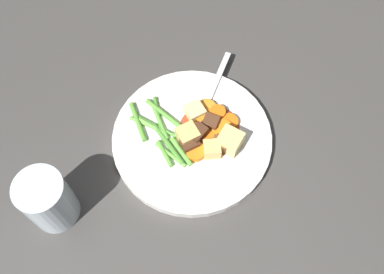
{
  "coord_description": "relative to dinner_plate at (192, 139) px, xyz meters",
  "views": [
    {
      "loc": [
        -0.13,
        -0.31,
        0.69
      ],
      "look_at": [
        0.0,
        0.0,
        0.02
      ],
      "focal_mm": 42.1,
      "sensor_mm": 36.0,
      "label": 1
    }
  ],
  "objects": [
    {
      "name": "potato_chunk_2",
      "position": [
        0.02,
        -0.04,
        0.02
      ],
      "size": [
        0.03,
        0.03,
        0.02
      ],
      "primitive_type": "cube",
      "rotation": [
        0.0,
        0.0,
        5.97
      ],
      "color": "#DBBC6B",
      "rests_on": "dinner_plate"
    },
    {
      "name": "carrot_slice_4",
      "position": [
        0.07,
        0.0,
        0.01
      ],
      "size": [
        0.04,
        0.04,
        0.01
      ],
      "primitive_type": "cylinder",
      "rotation": [
        0.0,
        0.0,
        4.89
      ],
      "color": "orange",
      "rests_on": "dinner_plate"
    },
    {
      "name": "fork",
      "position": [
        0.06,
        0.06,
        0.01
      ],
      "size": [
        0.13,
        0.14,
        0.0
      ],
      "color": "silver",
      "rests_on": "dinner_plate"
    },
    {
      "name": "carrot_slice_3",
      "position": [
        0.06,
        0.02,
        0.02
      ],
      "size": [
        0.04,
        0.04,
        0.01
      ],
      "primitive_type": "cylinder",
      "rotation": [
        0.0,
        0.0,
        0.84
      ],
      "color": "orange",
      "rests_on": "dinner_plate"
    },
    {
      "name": "green_bean_0",
      "position": [
        -0.06,
        0.05,
        0.01
      ],
      "size": [
        0.04,
        0.05,
        0.01
      ],
      "primitive_type": "cylinder",
      "rotation": [
        0.0,
        1.57,
        2.32
      ],
      "color": "#66AD42",
      "rests_on": "dinner_plate"
    },
    {
      "name": "water_glass",
      "position": [
        -0.24,
        -0.03,
        0.04
      ],
      "size": [
        0.07,
        0.07,
        0.11
      ],
      "primitive_type": "cylinder",
      "color": "silver",
      "rests_on": "ground_plane"
    },
    {
      "name": "green_bean_5",
      "position": [
        -0.04,
        0.0,
        0.01
      ],
      "size": [
        0.03,
        0.08,
        0.01
      ],
      "primitive_type": "cylinder",
      "rotation": [
        0.0,
        1.57,
        1.78
      ],
      "color": "#4C8E33",
      "rests_on": "dinner_plate"
    },
    {
      "name": "potato_chunk_1",
      "position": [
        0.02,
        0.04,
        0.02
      ],
      "size": [
        0.03,
        0.03,
        0.02
      ],
      "primitive_type": "cube",
      "rotation": [
        0.0,
        0.0,
        1.68
      ],
      "color": "#EAD68C",
      "rests_on": "dinner_plate"
    },
    {
      "name": "ground_plane",
      "position": [
        0.0,
        0.0,
        -0.01
      ],
      "size": [
        3.0,
        3.0,
        0.0
      ],
      "primitive_type": "plane",
      "color": "#423F3D"
    },
    {
      "name": "carrot_slice_7",
      "position": [
        0.03,
        -0.01,
        0.01
      ],
      "size": [
        0.04,
        0.04,
        0.01
      ],
      "primitive_type": "cylinder",
      "rotation": [
        0.0,
        0.0,
        5.02
      ],
      "color": "orange",
      "rests_on": "dinner_plate"
    },
    {
      "name": "carrot_slice_5",
      "position": [
        -0.01,
        -0.03,
        0.01
      ],
      "size": [
        0.04,
        0.04,
        0.01
      ],
      "primitive_type": "cylinder",
      "rotation": [
        0.0,
        0.0,
        4.8
      ],
      "color": "orange",
      "rests_on": "dinner_plate"
    },
    {
      "name": "green_bean_6",
      "position": [
        -0.05,
        -0.02,
        0.01
      ],
      "size": [
        0.04,
        0.06,
        0.01
      ],
      "primitive_type": "cylinder",
      "rotation": [
        0.0,
        1.57,
        2.07
      ],
      "color": "#66AD42",
      "rests_on": "dinner_plate"
    },
    {
      "name": "green_bean_4",
      "position": [
        -0.07,
        0.06,
        0.01
      ],
      "size": [
        0.01,
        0.08,
        0.01
      ],
      "primitive_type": "cylinder",
      "rotation": [
        0.0,
        1.57,
        1.54
      ],
      "color": "#599E38",
      "rests_on": "dinner_plate"
    },
    {
      "name": "green_bean_3",
      "position": [
        -0.06,
        0.04,
        0.01
      ],
      "size": [
        0.04,
        0.05,
        0.01
      ],
      "primitive_type": "cylinder",
      "rotation": [
        0.0,
        1.57,
        2.18
      ],
      "color": "#66AD42",
      "rests_on": "dinner_plate"
    },
    {
      "name": "carrot_slice_0",
      "position": [
        0.02,
        0.02,
        0.01
      ],
      "size": [
        0.03,
        0.03,
        0.01
      ],
      "primitive_type": "cylinder",
      "rotation": [
        0.0,
        0.0,
        4.68
      ],
      "color": "orange",
      "rests_on": "dinner_plate"
    },
    {
      "name": "dinner_plate",
      "position": [
        0.0,
        0.0,
        0.0
      ],
      "size": [
        0.27,
        0.27,
        0.02
      ],
      "primitive_type": "cylinder",
      "color": "white",
      "rests_on": "ground_plane"
    },
    {
      "name": "potato_chunk_0",
      "position": [
        0.05,
        -0.04,
        0.02
      ],
      "size": [
        0.05,
        0.05,
        0.03
      ],
      "primitive_type": "cube",
      "rotation": [
        0.0,
        0.0,
        5.38
      ],
      "color": "#E5CC7A",
      "rests_on": "dinner_plate"
    },
    {
      "name": "green_bean_1",
      "position": [
        -0.03,
        -0.02,
        0.01
      ],
      "size": [
        0.02,
        0.06,
        0.01
      ],
      "primitive_type": "cylinder",
      "rotation": [
        0.0,
        1.57,
        1.77
      ],
      "color": "#66AD42",
      "rests_on": "dinner_plate"
    },
    {
      "name": "meat_chunk_0",
      "position": [
        0.01,
        -0.01,
        0.02
      ],
      "size": [
        0.04,
        0.04,
        0.03
      ],
      "primitive_type": "cube",
      "rotation": [
        0.0,
        0.0,
        2.07
      ],
      "color": "#4C2B19",
      "rests_on": "dinner_plate"
    },
    {
      "name": "carrot_slice_1",
      "position": [
        0.05,
        -0.01,
        0.01
      ],
      "size": [
        0.04,
        0.04,
        0.01
      ],
      "primitive_type": "cylinder",
      "rotation": [
        0.0,
        0.0,
        4.46
      ],
      "color": "orange",
      "rests_on": "dinner_plate"
    },
    {
      "name": "green_bean_10",
      "position": [
        -0.04,
        0.04,
        0.01
      ],
      "size": [
        0.01,
        0.07,
        0.01
      ],
      "primitive_type": "cylinder",
      "rotation": [
        0.0,
        1.57,
        1.56
      ],
      "color": "#66AD42",
      "rests_on": "dinner_plate"
    },
    {
      "name": "potato_chunk_3",
      "position": [
        -0.01,
        0.0,
        0.02
      ],
      "size": [
        0.04,
        0.03,
        0.03
      ],
      "primitive_type": "cube",
      "rotation": [
        0.0,
        0.0,
        4.81
      ],
      "color": "#DBBC6B",
      "rests_on": "dinner_plate"
    },
    {
      "name": "green_bean_8",
      "position": [
        -0.05,
        0.04,
        0.01
      ],
      "size": [
        0.05,
        0.06,
        0.01
      ],
      "primitive_type": "cylinder",
      "rotation": [
        0.0,
        1.57,
        2.22
      ],
      "color": "#4C8E33",
      "rests_on": "dinner_plate"
    },
    {
      "name": "carrot_slice_2",
      "position": [
        0.03,
        0.03,
        0.01
      ],
      "size": [
        0.04,
        0.04,
        0.01
      ],
      "primitive_type": "cylinder",
      "rotation": [
        0.0,
        0.0,
        3.66
      ],
      "color": "orange",
      "rests_on": "dinner_plate"
    },
    {
      "name": "meat_chunk_2",
      "position": [
        0.04,
        0.01,
        0.02
      ],
      "size": [
        0.03,
        0.03,
        0.02
      ],
      "primitive_type": "cube",
      "rotation": [
        0.0,
        0.0,
        3.94
      ],
      "color": "#56331E",
      "rests_on": "dinner_plate"
    },
    {
      "name": "green_bean_2",
      "position": [
        -0.04,
        0.06,
        0.01
      ],
      "size": [
        0.02,
        0.08,
        0.01
      ],
      "primitive_type": "cylinder",
      "rotation": [
        0.0,
        1.57,
        1.38
      ],
      "color": "#4C8E33",
      "rests_on": "dinner_plate"
    },
    {
      "name": "stew_sauce",
      "position": [
        0.03,
        -0.0,
        0.01
      ],
      "size": [
        0.1,
        0.1,
        0.0
      ],
      "primitive_type": "cylinder",
      "color": "#93381E",
      "rests_on": "dinner_plate"
    },
    {
      "name": "carrot_slice_6",
      "position": [
        0.04,
        0.04,
        0.01
      ],
      "size": [
        0.04,
        0.04,
        0.01
      ],
      "primitive_type": "cylinder",
      "rotation": [
        0.0,
        0.0,
        4.37
      ],
      "color": "orange",
      "rests_on": "dinner_plate"
    },
    {
      "name": "green_bean_9",
      "position": [
        -0.03,
        0.06,
        0.01
      ],
      "size": [
        0.04,
        0.08,
        0.01
      ],
      "primitive_type": "cylinder",
      "rotation": [
        0.0,
        1.57,
        2.03
      ],
      "color": "#599E38",
      "rests_on": "dinner_plate"
    },
    {
      "name": "green_bean_7",
      "position": [
        -0.05,
        -0.01,
        0.01
      ],
      "size": [
        0.01,
        0.05,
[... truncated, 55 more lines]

